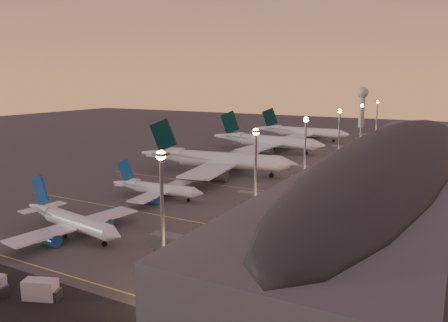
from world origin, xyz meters
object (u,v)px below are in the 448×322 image
(airliner_wide_near, at_px, (215,160))
(baggage_tug_a, at_px, (151,266))
(radar_tower, at_px, (362,100))
(baggage_tug_b, at_px, (174,256))
(airliner_narrow_south, at_px, (71,221))
(airliner_narrow_north, at_px, (157,189))
(airliner_wide_mid, at_px, (266,141))
(catering_truck_b, at_px, (42,290))
(airliner_wide_far, at_px, (301,132))

(airliner_wide_near, relative_size, baggage_tug_a, 16.80)
(radar_tower, relative_size, baggage_tug_b, 8.16)
(airliner_narrow_south, height_order, airliner_narrow_north, airliner_narrow_south)
(airliner_narrow_north, relative_size, baggage_tug_a, 8.30)
(radar_tower, distance_m, baggage_tug_a, 295.90)
(airliner_wide_mid, bearing_deg, baggage_tug_b, -71.29)
(airliner_narrow_south, distance_m, radar_tower, 288.77)
(airliner_narrow_north, bearing_deg, baggage_tug_b, -53.66)
(airliner_narrow_north, height_order, airliner_wide_mid, airliner_wide_mid)
(airliner_wide_near, xyz_separation_m, airliner_wide_mid, (-4.26, 62.58, -0.23))
(airliner_narrow_north, distance_m, baggage_tug_a, 54.80)
(airliner_narrow_south, height_order, radar_tower, radar_tower)
(baggage_tug_b, bearing_deg, radar_tower, 81.58)
(airliner_narrow_south, relative_size, airliner_wide_mid, 0.58)
(airliner_narrow_north, height_order, baggage_tug_a, airliner_narrow_north)
(baggage_tug_b, relative_size, catering_truck_b, 0.58)
(airliner_narrow_south, relative_size, radar_tower, 1.17)
(airliner_narrow_north, height_order, baggage_tug_b, airliner_narrow_north)
(airliner_wide_near, relative_size, radar_tower, 2.12)
(radar_tower, distance_m, catering_truck_b, 314.60)
(airliner_narrow_south, bearing_deg, baggage_tug_b, 8.67)
(baggage_tug_b, bearing_deg, catering_truck_b, -123.45)
(airliner_narrow_north, xyz_separation_m, airliner_wide_far, (-5.02, 157.19, 1.99))
(airliner_narrow_south, distance_m, catering_truck_b, 33.56)
(airliner_wide_far, height_order, baggage_tug_a, airliner_wide_far)
(airliner_wide_near, xyz_separation_m, baggage_tug_b, (35.66, -80.09, -5.16))
(airliner_narrow_south, height_order, airliner_wide_mid, airliner_wide_mid)
(airliner_wide_mid, bearing_deg, airliner_wide_far, 91.48)
(baggage_tug_a, relative_size, baggage_tug_b, 1.03)
(radar_tower, bearing_deg, airliner_wide_mid, -97.90)
(airliner_wide_mid, distance_m, baggage_tug_b, 148.23)
(airliner_narrow_north, height_order, catering_truck_b, airliner_narrow_north)
(airliner_wide_near, relative_size, baggage_tug_b, 17.27)
(catering_truck_b, bearing_deg, airliner_narrow_north, 88.65)
(airliner_wide_mid, height_order, baggage_tug_a, airliner_wide_mid)
(radar_tower, bearing_deg, catering_truck_b, -88.21)
(airliner_narrow_south, bearing_deg, catering_truck_b, -41.63)
(airliner_narrow_south, height_order, airliner_wide_far, airliner_wide_far)
(airliner_wide_far, xyz_separation_m, catering_truck_b, (28.53, -220.63, -3.44))
(airliner_wide_mid, xyz_separation_m, radar_tower, (20.18, 145.38, 16.43))
(baggage_tug_b, bearing_deg, airliner_narrow_south, 167.50)
(airliner_wide_mid, bearing_deg, airliner_narrow_north, -83.40)
(airliner_narrow_south, xyz_separation_m, airliner_narrow_north, (-2.18, 37.60, -0.38))
(baggage_tug_b, xyz_separation_m, catering_truck_b, (-9.94, -25.75, 1.17))
(airliner_narrow_south, relative_size, baggage_tug_a, 9.31)
(airliner_narrow_north, bearing_deg, airliner_wide_mid, 88.27)
(baggage_tug_b, distance_m, catering_truck_b, 27.63)
(airliner_narrow_south, height_order, baggage_tug_a, airliner_narrow_south)
(baggage_tug_b, bearing_deg, baggage_tug_a, -112.38)
(baggage_tug_a, bearing_deg, radar_tower, 92.99)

